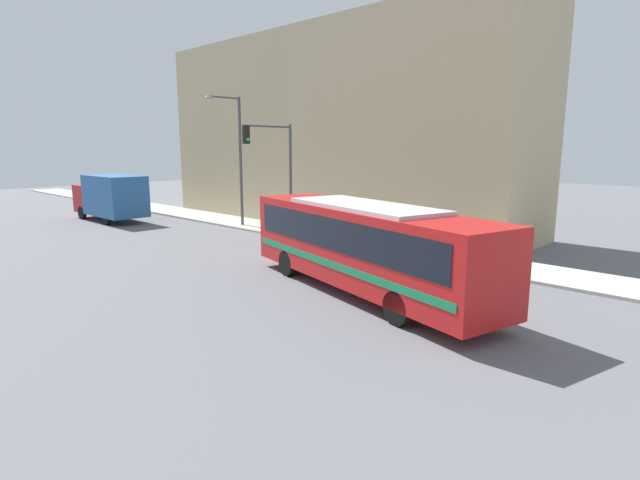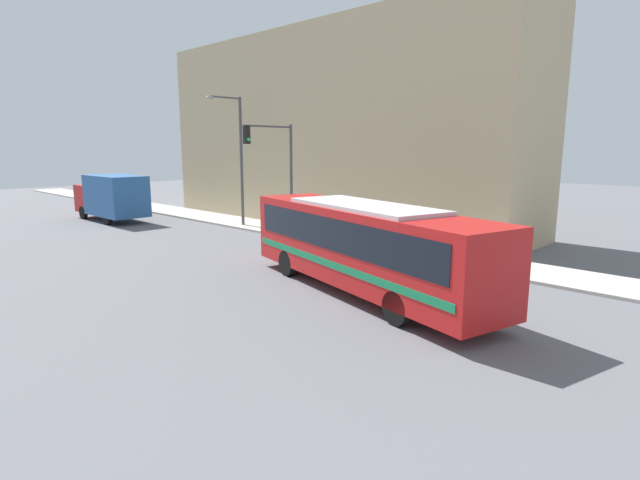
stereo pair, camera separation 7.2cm
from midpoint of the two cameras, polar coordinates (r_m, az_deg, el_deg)
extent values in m
plane|color=slate|center=(16.43, 12.78, -7.07)|extent=(120.00, 120.00, 0.00)
cube|color=#B7B2A8|center=(34.45, -11.11, 2.28)|extent=(2.99, 70.00, 0.13)
cube|color=tan|center=(32.73, 1.11, 12.46)|extent=(6.00, 26.52, 11.98)
cube|color=red|center=(16.80, 4.88, -0.55)|extent=(5.04, 11.29, 2.51)
cube|color=black|center=(16.72, 4.91, 0.97)|extent=(4.86, 10.44, 1.05)
cube|color=#197F4C|center=(16.92, 4.85, -2.38)|extent=(4.97, 10.87, 0.24)
cube|color=silver|center=(16.60, 4.95, 3.87)|extent=(3.64, 6.43, 0.16)
cylinder|color=black|center=(20.38, 1.49, -1.93)|extent=(0.51, 1.03, 1.00)
cylinder|color=black|center=(19.32, -3.82, -2.65)|extent=(0.51, 1.03, 1.00)
cylinder|color=black|center=(15.58, 14.74, -6.22)|extent=(0.51, 1.03, 1.00)
cylinder|color=black|center=(14.16, 8.72, -7.69)|extent=(0.51, 1.03, 1.00)
cube|color=#265999|center=(35.74, -22.44, 4.73)|extent=(2.45, 4.79, 2.63)
cube|color=#B21919|center=(38.83, -24.39, 4.41)|extent=(2.33, 1.86, 1.86)
cylinder|color=black|center=(38.23, -25.59, 2.83)|extent=(0.25, 0.90, 0.90)
cylinder|color=black|center=(34.64, -23.30, 2.31)|extent=(0.25, 0.90, 0.90)
cylinder|color=gold|center=(21.98, 13.44, -1.57)|extent=(0.28, 0.28, 0.54)
sphere|color=gold|center=(21.91, 13.48, -0.68)|extent=(0.26, 0.26, 0.26)
cylinder|color=gold|center=(21.90, 13.79, -1.56)|extent=(0.12, 0.17, 0.12)
cylinder|color=#47474C|center=(27.73, -3.45, 6.86)|extent=(0.16, 0.16, 5.99)
cylinder|color=#47474C|center=(26.64, -6.11, 12.79)|extent=(3.20, 0.11, 0.11)
cube|color=black|center=(25.74, -8.53, 11.81)|extent=(0.30, 0.24, 0.90)
sphere|color=#19D83F|center=(25.63, -8.32, 11.32)|extent=(0.18, 0.18, 0.18)
cylinder|color=#47474C|center=(26.89, -1.60, 1.42)|extent=(0.06, 0.06, 1.01)
cylinder|color=#4C4C51|center=(26.80, -1.60, 2.72)|extent=(0.14, 0.14, 0.22)
cylinder|color=#47474C|center=(31.29, -9.11, 8.77)|extent=(0.18, 0.18, 7.74)
cylinder|color=#47474C|center=(30.79, -10.94, 15.71)|extent=(2.10, 0.11, 0.11)
ellipsoid|color=gray|center=(30.19, -12.62, 15.60)|extent=(0.56, 0.28, 0.20)
cylinder|color=#47382D|center=(26.57, 3.65, 1.04)|extent=(0.28, 0.28, 0.78)
cylinder|color=#338C4C|center=(26.46, 3.67, 2.57)|extent=(0.34, 0.34, 0.65)
sphere|color=tan|center=(26.41, 3.68, 3.50)|extent=(0.21, 0.21, 0.21)
cylinder|color=slate|center=(23.25, 12.98, -0.60)|extent=(0.28, 0.28, 0.77)
cylinder|color=black|center=(23.13, 13.05, 1.12)|extent=(0.34, 0.34, 0.64)
sphere|color=tan|center=(23.07, 13.10, 2.16)|extent=(0.21, 0.21, 0.21)
camera|label=1|loc=(0.04, -90.11, -0.02)|focal=28.00mm
camera|label=2|loc=(0.04, 89.89, 0.02)|focal=28.00mm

